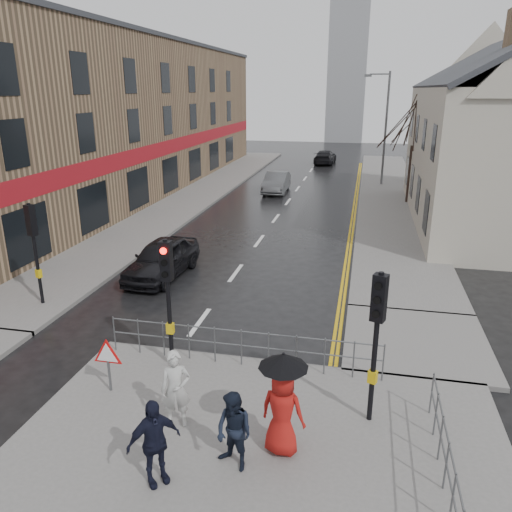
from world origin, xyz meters
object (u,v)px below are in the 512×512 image
at_px(pedestrian_a, 176,389).
at_px(pedestrian_d, 154,442).
at_px(car_parked, 162,259).
at_px(pedestrian_b, 234,431).
at_px(pedestrian_with_umbrella, 283,401).
at_px(car_mid, 276,182).

xyz_separation_m(pedestrian_a, pedestrian_d, (0.21, -1.64, -0.01)).
bearing_deg(pedestrian_d, pedestrian_a, 53.30).
bearing_deg(car_parked, pedestrian_d, -64.56).
bearing_deg(pedestrian_b, pedestrian_d, -125.33).
bearing_deg(pedestrian_d, pedestrian_b, -16.82).
height_order(pedestrian_a, car_parked, pedestrian_a).
bearing_deg(pedestrian_b, pedestrian_a, 174.70).
bearing_deg(pedestrian_b, pedestrian_with_umbrella, 65.41).
bearing_deg(car_mid, pedestrian_d, -85.31).
relative_size(pedestrian_with_umbrella, car_parked, 0.51).
distance_m(pedestrian_d, car_mid, 27.70).
height_order(pedestrian_a, pedestrian_with_umbrella, pedestrian_with_umbrella).
height_order(pedestrian_a, pedestrian_b, pedestrian_a).
relative_size(pedestrian_a, car_mid, 0.41).
xyz_separation_m(pedestrian_a, pedestrian_with_umbrella, (2.31, -0.34, 0.29)).
bearing_deg(pedestrian_with_umbrella, pedestrian_a, 171.63).
relative_size(pedestrian_a, car_parked, 0.40).
bearing_deg(car_parked, pedestrian_a, -62.07).
bearing_deg(car_parked, car_mid, 89.00).
distance_m(pedestrian_a, pedestrian_d, 1.65).
xyz_separation_m(pedestrian_d, car_mid, (-2.70, 27.57, -0.29)).
distance_m(pedestrian_d, car_parked, 11.03).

